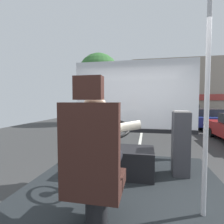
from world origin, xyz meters
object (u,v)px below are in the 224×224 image
at_px(fare_box, 181,143).
at_px(parked_car_black, 181,110).
at_px(parked_car_blue, 203,117).
at_px(bus_driver, 97,147).
at_px(steering_console, 117,160).
at_px(handrail_pole, 207,98).
at_px(driver_seat, 93,168).
at_px(parked_car_silver, 188,111).

height_order(fare_box, parked_car_black, fare_box).
bearing_deg(parked_car_black, parked_car_blue, -92.77).
distance_m(bus_driver, steering_console, 1.17).
bearing_deg(steering_console, fare_box, 10.35).
bearing_deg(bus_driver, steering_console, 90.00).
relative_size(steering_console, handrail_pole, 0.48).
bearing_deg(driver_seat, bus_driver, 90.00).
height_order(driver_seat, handrail_pole, handrail_pole).
xyz_separation_m(steering_console, parked_car_black, (4.73, 20.94, -0.19)).
bearing_deg(bus_driver, parked_car_blue, 69.59).
height_order(bus_driver, parked_car_blue, bus_driver).
relative_size(steering_console, parked_car_silver, 0.27).
relative_size(bus_driver, steering_console, 0.71).
distance_m(steering_console, parked_car_blue, 11.07).
xyz_separation_m(handrail_pole, parked_car_silver, (3.47, 16.79, -1.02)).
xyz_separation_m(parked_car_silver, parked_car_black, (0.26, 4.94, -0.09)).
relative_size(handrail_pole, fare_box, 2.36).
bearing_deg(parked_car_blue, fare_box, -107.97).
bearing_deg(parked_car_silver, parked_car_black, 86.99).
xyz_separation_m(bus_driver, fare_box, (0.94, 1.25, -0.21)).
height_order(steering_console, fare_box, fare_box).
xyz_separation_m(parked_car_blue, parked_car_silver, (0.26, 5.76, 0.10)).
height_order(driver_seat, parked_car_black, driver_seat).
xyz_separation_m(fare_box, parked_car_blue, (3.26, 10.06, -0.46)).
distance_m(driver_seat, parked_car_silver, 17.77).
distance_m(fare_box, parked_car_blue, 10.59).
xyz_separation_m(bus_driver, parked_car_blue, (4.21, 11.31, -0.67)).
bearing_deg(driver_seat, parked_car_blue, 69.79).
height_order(steering_console, handrail_pole, handrail_pole).
relative_size(bus_driver, fare_box, 0.81).
xyz_separation_m(steering_console, handrail_pole, (0.99, -0.79, 0.92)).
relative_size(driver_seat, bus_driver, 1.66).
relative_size(parked_car_blue, parked_car_silver, 1.08).
bearing_deg(handrail_pole, bus_driver, -163.96).
xyz_separation_m(fare_box, parked_car_silver, (3.52, 15.83, -0.36)).
relative_size(driver_seat, parked_car_black, 0.29).
distance_m(driver_seat, fare_box, 1.67).
relative_size(handrail_pole, parked_car_silver, 0.56).
distance_m(bus_driver, parked_car_black, 22.53).
xyz_separation_m(driver_seat, bus_driver, (-0.00, 0.13, 0.15)).
bearing_deg(fare_box, handrail_pole, -87.19).
relative_size(bus_driver, parked_car_silver, 0.19).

